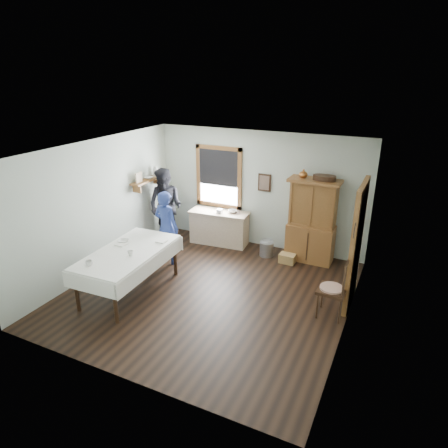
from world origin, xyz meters
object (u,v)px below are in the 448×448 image
object	(u,v)px
dining_table	(130,271)
wicker_basket	(287,258)
work_counter	(219,227)
figure_dark	(166,209)
pail	(266,249)
woman_blue	(167,230)
china_hutch	(312,221)
spindle_chair	(332,287)

from	to	relation	value
dining_table	wicker_basket	size ratio (longest dim) A/B	6.19
work_counter	figure_dark	distance (m)	1.35
pail	wicker_basket	distance (m)	0.55
wicker_basket	woman_blue	bearing A→B (deg)	-155.35
pail	woman_blue	size ratio (longest dim) A/B	0.22
figure_dark	dining_table	bearing A→B (deg)	-72.18
china_hutch	pail	distance (m)	1.20
spindle_chair	pail	world-z (taller)	spindle_chair
dining_table	woman_blue	size ratio (longest dim) A/B	1.41
work_counter	spindle_chair	xyz separation A→B (m)	(3.05, -1.91, 0.14)
pail	figure_dark	distance (m)	2.57
dining_table	wicker_basket	xyz separation A→B (m)	(2.33, 2.43, -0.32)
dining_table	pail	distance (m)	3.15
work_counter	dining_table	xyz separation A→B (m)	(-0.53, -2.74, 0.02)
work_counter	dining_table	world-z (taller)	dining_table
work_counter	dining_table	bearing A→B (deg)	-105.70
work_counter	figure_dark	bearing A→B (deg)	-163.97
dining_table	figure_dark	world-z (taller)	figure_dark
dining_table	woman_blue	world-z (taller)	woman_blue
woman_blue	pail	bearing A→B (deg)	-139.86
woman_blue	figure_dark	distance (m)	1.14
spindle_chair	figure_dark	size ratio (longest dim) A/B	0.65
dining_table	wicker_basket	world-z (taller)	dining_table
dining_table	figure_dark	xyz separation A→B (m)	(-0.67, 2.29, 0.42)
dining_table	spindle_chair	size ratio (longest dim) A/B	1.95
pail	woman_blue	world-z (taller)	woman_blue
wicker_basket	figure_dark	xyz separation A→B (m)	(-3.00, -0.15, 0.74)
work_counter	pail	size ratio (longest dim) A/B	4.23
dining_table	spindle_chair	bearing A→B (deg)	13.03
work_counter	woman_blue	size ratio (longest dim) A/B	0.94
woman_blue	spindle_chair	bearing A→B (deg)	178.25
spindle_chair	work_counter	bearing A→B (deg)	149.91
spindle_chair	woman_blue	size ratio (longest dim) A/B	0.72
spindle_chair	woman_blue	world-z (taller)	woman_blue
wicker_basket	spindle_chair	bearing A→B (deg)	-52.15
dining_table	woman_blue	distance (m)	1.39
wicker_basket	figure_dark	world-z (taller)	figure_dark
pail	figure_dark	size ratio (longest dim) A/B	0.20
china_hutch	dining_table	bearing A→B (deg)	-133.60
dining_table	spindle_chair	xyz separation A→B (m)	(3.58, 0.83, 0.12)
spindle_chair	pail	xyz separation A→B (m)	(-1.78, 1.74, -0.38)
work_counter	dining_table	distance (m)	2.79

